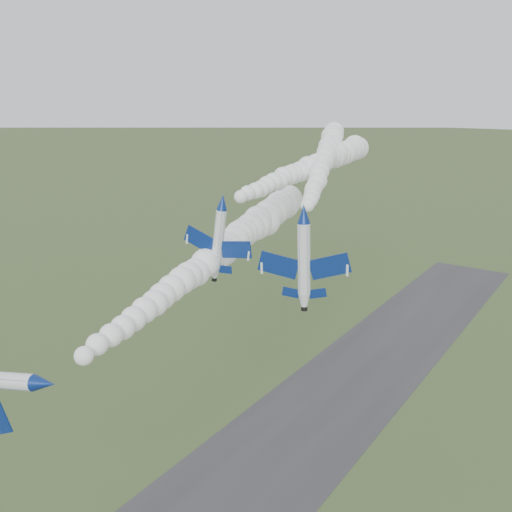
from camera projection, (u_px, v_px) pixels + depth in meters
The scene contains 7 objects.
runway at pixel (267, 463), 92.57m from camera, with size 24.00×260.00×0.04m, color #2F2F32.
jet_lead at pixel (44, 384), 46.97m from camera, with size 4.83×12.35×10.30m.
smoke_trail_jet_lead at pixel (220, 252), 79.13m from camera, with size 5.51×66.74×5.51m, color white, non-canonical shape.
jet_pair_left at pixel (222, 202), 72.01m from camera, with size 9.91×11.83×3.06m.
smoke_trail_jet_pair_left at pixel (314, 165), 100.93m from camera, with size 5.03×61.81×5.03m, color white, non-canonical shape.
jet_pair_right at pixel (304, 214), 67.00m from camera, with size 11.05×12.62×3.28m.
smoke_trail_jet_pair_right at pixel (325, 157), 103.14m from camera, with size 4.65×70.67×4.65m, color white, non-canonical shape.
Camera 1 is at (43.19, -37.06, 57.85)m, focal length 40.00 mm.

